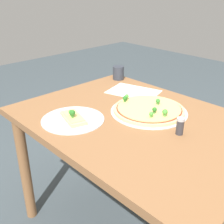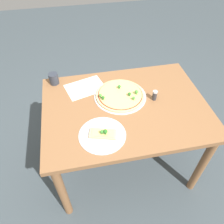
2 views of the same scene
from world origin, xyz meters
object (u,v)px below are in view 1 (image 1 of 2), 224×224
dining_table (137,137)px  drinking_cup (118,73)px  pizza_tray_slice (73,118)px  pizza_tray_whole (149,110)px  condiment_shaker (180,126)px

dining_table → drinking_cup: size_ratio=13.21×
drinking_cup → pizza_tray_slice: bearing=-64.0°
dining_table → drinking_cup: (-0.49, 0.36, 0.14)m
pizza_tray_slice → pizza_tray_whole: bearing=60.4°
pizza_tray_slice → drinking_cup: size_ratio=3.38×
dining_table → pizza_tray_whole: 0.15m
dining_table → pizza_tray_slice: pizza_tray_slice is taller
pizza_tray_whole → pizza_tray_slice: (-0.19, -0.33, -0.00)m
pizza_tray_whole → pizza_tray_slice: bearing=-119.6°
dining_table → drinking_cup: bearing=144.0°
drinking_cup → condiment_shaker: 0.78m
dining_table → pizza_tray_whole: size_ratio=3.03×
dining_table → pizza_tray_slice: 0.33m
pizza_tray_whole → pizza_tray_slice: pizza_tray_slice is taller
drinking_cup → pizza_tray_whole: bearing=-28.2°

